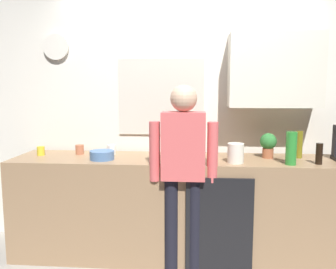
{
  "coord_description": "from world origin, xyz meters",
  "views": [
    {
      "loc": [
        0.11,
        -2.9,
        1.58
      ],
      "look_at": [
        -0.15,
        0.25,
        1.16
      ],
      "focal_mm": 38.0,
      "sensor_mm": 36.0,
      "label": 1
    }
  ],
  "objects_px": {
    "bottle_clear_soda": "(291,148)",
    "cup_terracotta_mug": "(80,149)",
    "bottle_dark_sauce": "(319,154)",
    "bottle_amber_beer": "(191,147)",
    "cup_yellow_cup": "(41,151)",
    "potted_plant": "(268,144)",
    "storage_canister": "(236,153)",
    "cup_white_mug": "(111,150)",
    "bottle_olive_oil": "(299,145)",
    "person_at_sink": "(183,164)",
    "mixing_bowl": "(102,155)"
  },
  "relations": [
    {
      "from": "bottle_dark_sauce",
      "to": "bottle_olive_oil",
      "type": "bearing_deg",
      "value": 109.73
    },
    {
      "from": "cup_white_mug",
      "to": "bottle_amber_beer",
      "type": "bearing_deg",
      "value": -12.62
    },
    {
      "from": "storage_canister",
      "to": "person_at_sink",
      "type": "relative_size",
      "value": 0.11
    },
    {
      "from": "cup_terracotta_mug",
      "to": "cup_yellow_cup",
      "type": "xyz_separation_m",
      "value": [
        -0.35,
        -0.08,
        -0.0
      ]
    },
    {
      "from": "cup_yellow_cup",
      "to": "mixing_bowl",
      "type": "height_order",
      "value": "cup_yellow_cup"
    },
    {
      "from": "cup_white_mug",
      "to": "person_at_sink",
      "type": "relative_size",
      "value": 0.06
    },
    {
      "from": "cup_yellow_cup",
      "to": "storage_canister",
      "type": "bearing_deg",
      "value": -6.23
    },
    {
      "from": "cup_terracotta_mug",
      "to": "mixing_bowl",
      "type": "height_order",
      "value": "cup_terracotta_mug"
    },
    {
      "from": "bottle_amber_beer",
      "to": "bottle_dark_sauce",
      "type": "height_order",
      "value": "bottle_amber_beer"
    },
    {
      "from": "person_at_sink",
      "to": "bottle_clear_soda",
      "type": "bearing_deg",
      "value": 17.71
    },
    {
      "from": "bottle_clear_soda",
      "to": "potted_plant",
      "type": "distance_m",
      "value": 0.31
    },
    {
      "from": "bottle_clear_soda",
      "to": "storage_canister",
      "type": "height_order",
      "value": "bottle_clear_soda"
    },
    {
      "from": "cup_terracotta_mug",
      "to": "bottle_dark_sauce",
      "type": "bearing_deg",
      "value": -7.28
    },
    {
      "from": "bottle_dark_sauce",
      "to": "cup_terracotta_mug",
      "type": "distance_m",
      "value": 2.18
    },
    {
      "from": "potted_plant",
      "to": "person_at_sink",
      "type": "bearing_deg",
      "value": -153.26
    },
    {
      "from": "bottle_amber_beer",
      "to": "cup_white_mug",
      "type": "relative_size",
      "value": 2.42
    },
    {
      "from": "potted_plant",
      "to": "mixing_bowl",
      "type": "bearing_deg",
      "value": -172.43
    },
    {
      "from": "bottle_olive_oil",
      "to": "cup_yellow_cup",
      "type": "distance_m",
      "value": 2.43
    },
    {
      "from": "bottle_clear_soda",
      "to": "cup_yellow_cup",
      "type": "bearing_deg",
      "value": 174.2
    },
    {
      "from": "cup_white_mug",
      "to": "bottle_olive_oil",
      "type": "bearing_deg",
      "value": -1.04
    },
    {
      "from": "cup_white_mug",
      "to": "mixing_bowl",
      "type": "distance_m",
      "value": 0.25
    },
    {
      "from": "bottle_olive_oil",
      "to": "person_at_sink",
      "type": "xyz_separation_m",
      "value": [
        -1.05,
        -0.4,
        -0.11
      ]
    },
    {
      "from": "cup_terracotta_mug",
      "to": "potted_plant",
      "type": "xyz_separation_m",
      "value": [
        1.79,
        -0.04,
        0.09
      ]
    },
    {
      "from": "cup_terracotta_mug",
      "to": "mixing_bowl",
      "type": "distance_m",
      "value": 0.37
    },
    {
      "from": "bottle_olive_oil",
      "to": "person_at_sink",
      "type": "height_order",
      "value": "person_at_sink"
    },
    {
      "from": "potted_plant",
      "to": "storage_canister",
      "type": "xyz_separation_m",
      "value": [
        -0.32,
        -0.25,
        -0.05
      ]
    },
    {
      "from": "bottle_dark_sauce",
      "to": "cup_terracotta_mug",
      "type": "xyz_separation_m",
      "value": [
        -2.16,
        0.28,
        -0.04
      ]
    },
    {
      "from": "bottle_olive_oil",
      "to": "potted_plant",
      "type": "relative_size",
      "value": 1.09
    },
    {
      "from": "bottle_clear_soda",
      "to": "potted_plant",
      "type": "xyz_separation_m",
      "value": [
        -0.13,
        0.28,
        -0.01
      ]
    },
    {
      "from": "cup_yellow_cup",
      "to": "potted_plant",
      "type": "xyz_separation_m",
      "value": [
        2.14,
        0.05,
        0.09
      ]
    },
    {
      "from": "cup_terracotta_mug",
      "to": "mixing_bowl",
      "type": "relative_size",
      "value": 0.42
    },
    {
      "from": "mixing_bowl",
      "to": "potted_plant",
      "type": "xyz_separation_m",
      "value": [
        1.5,
        0.2,
        0.09
      ]
    },
    {
      "from": "bottle_clear_soda",
      "to": "cup_white_mug",
      "type": "height_order",
      "value": "bottle_clear_soda"
    },
    {
      "from": "mixing_bowl",
      "to": "bottle_clear_soda",
      "type": "bearing_deg",
      "value": -2.79
    },
    {
      "from": "cup_terracotta_mug",
      "to": "cup_white_mug",
      "type": "relative_size",
      "value": 0.97
    },
    {
      "from": "bottle_dark_sauce",
      "to": "cup_white_mug",
      "type": "relative_size",
      "value": 1.89
    },
    {
      "from": "cup_white_mug",
      "to": "cup_terracotta_mug",
      "type": "bearing_deg",
      "value": -177.04
    },
    {
      "from": "bottle_dark_sauce",
      "to": "mixing_bowl",
      "type": "relative_size",
      "value": 0.82
    },
    {
      "from": "bottle_clear_soda",
      "to": "bottle_olive_oil",
      "type": "distance_m",
      "value": 0.33
    },
    {
      "from": "cup_terracotta_mug",
      "to": "cup_white_mug",
      "type": "bearing_deg",
      "value": 2.96
    },
    {
      "from": "cup_terracotta_mug",
      "to": "bottle_clear_soda",
      "type": "bearing_deg",
      "value": -9.32
    },
    {
      "from": "bottle_amber_beer",
      "to": "bottle_clear_soda",
      "type": "height_order",
      "value": "bottle_clear_soda"
    },
    {
      "from": "bottle_olive_oil",
      "to": "mixing_bowl",
      "type": "distance_m",
      "value": 1.8
    },
    {
      "from": "bottle_clear_soda",
      "to": "bottle_dark_sauce",
      "type": "xyz_separation_m",
      "value": [
        0.24,
        0.04,
        -0.05
      ]
    },
    {
      "from": "mixing_bowl",
      "to": "person_at_sink",
      "type": "relative_size",
      "value": 0.14
    },
    {
      "from": "potted_plant",
      "to": "person_at_sink",
      "type": "height_order",
      "value": "person_at_sink"
    },
    {
      "from": "cup_terracotta_mug",
      "to": "person_at_sink",
      "type": "bearing_deg",
      "value": -22.31
    },
    {
      "from": "potted_plant",
      "to": "cup_white_mug",
      "type": "bearing_deg",
      "value": 177.98
    },
    {
      "from": "bottle_clear_soda",
      "to": "cup_terracotta_mug",
      "type": "relative_size",
      "value": 3.04
    },
    {
      "from": "bottle_dark_sauce",
      "to": "bottle_amber_beer",
      "type": "bearing_deg",
      "value": 173.72
    }
  ]
}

